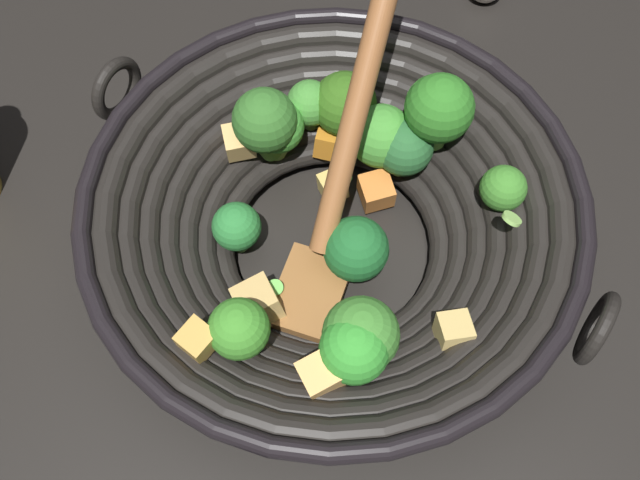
{
  "coord_description": "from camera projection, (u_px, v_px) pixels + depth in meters",
  "views": [
    {
      "loc": [
        -0.25,
        0.05,
        0.51
      ],
      "look_at": [
        -0.0,
        0.01,
        0.03
      ],
      "focal_mm": 37.94,
      "sensor_mm": 36.0,
      "label": 1
    }
  ],
  "objects": [
    {
      "name": "wok",
      "position": [
        335.0,
        213.0,
        0.52
      ],
      "size": [
        0.38,
        0.38,
        0.24
      ],
      "color": "black",
      "rests_on": "ground"
    },
    {
      "name": "ground_plane",
      "position": [
        332.0,
        253.0,
        0.57
      ],
      "size": [
        4.0,
        4.0,
        0.0
      ],
      "primitive_type": "plane",
      "color": "black"
    }
  ]
}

